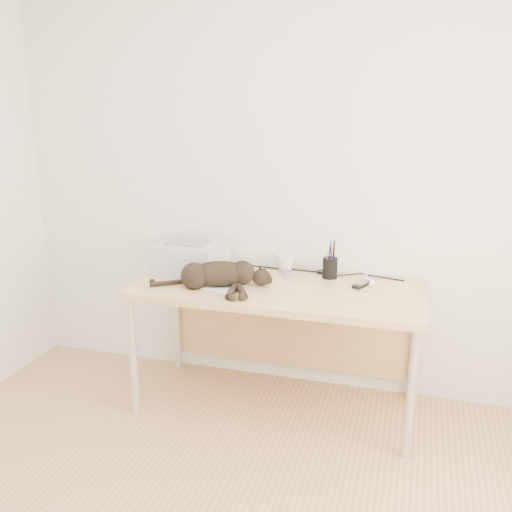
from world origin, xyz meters
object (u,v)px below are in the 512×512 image
(printer, at_px, (190,257))
(mouse, at_px, (369,279))
(cat, at_px, (217,276))
(mug, at_px, (286,263))
(pen_cup, at_px, (330,268))
(desk, at_px, (281,303))

(printer, bearing_deg, mouse, 4.90)
(cat, xyz_separation_m, mug, (0.29, 0.39, -0.02))
(pen_cup, relative_size, mouse, 2.00)
(mouse, bearing_deg, mug, 153.10)
(desk, xyz_separation_m, printer, (-0.57, 0.03, 0.22))
(printer, distance_m, cat, 0.34)
(printer, height_order, mouse, printer)
(mouse, bearing_deg, pen_cup, 156.24)
(pen_cup, bearing_deg, mug, 169.40)
(mug, relative_size, mouse, 0.99)
(pen_cup, distance_m, mouse, 0.23)
(desk, xyz_separation_m, mouse, (0.48, 0.12, 0.15))
(desk, relative_size, mug, 14.65)
(desk, xyz_separation_m, mug, (-0.02, 0.19, 0.18))
(pen_cup, bearing_deg, cat, -149.25)
(printer, height_order, cat, printer)
(desk, bearing_deg, mug, 96.48)
(mug, bearing_deg, cat, -127.06)
(cat, relative_size, mouse, 6.08)
(desk, distance_m, pen_cup, 0.35)
(printer, height_order, mug, printer)
(desk, height_order, printer, printer)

